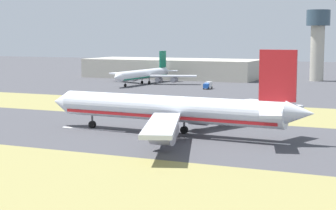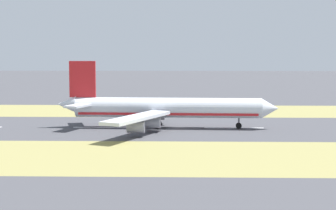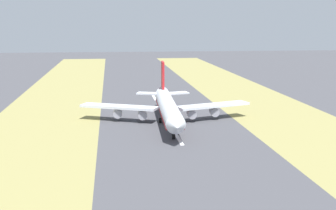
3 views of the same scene
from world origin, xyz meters
name	(u,v)px [view 3 (image 3 of 3)]	position (x,y,z in m)	size (l,w,h in m)	color
ground_plane	(171,126)	(0.00, 0.00, 0.00)	(800.00, 800.00, 0.00)	#424247
grass_median_west	(294,123)	(-45.00, 0.00, 0.00)	(40.00, 600.00, 0.01)	olive
grass_median_east	(40,130)	(45.00, 0.00, 0.00)	(40.00, 600.00, 0.01)	olive
centreline_dash_near	(154,97)	(0.00, -62.73, 0.01)	(1.20, 18.00, 0.01)	silver
centreline_dash_mid	(164,113)	(0.00, -22.73, 0.01)	(1.20, 18.00, 0.01)	silver
centreline_dash_far	(178,138)	(0.00, 17.27, 0.01)	(1.20, 18.00, 0.01)	silver
airplane_main_jet	(168,107)	(0.67, -4.63, 6.02)	(64.08, 67.17, 20.20)	silver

